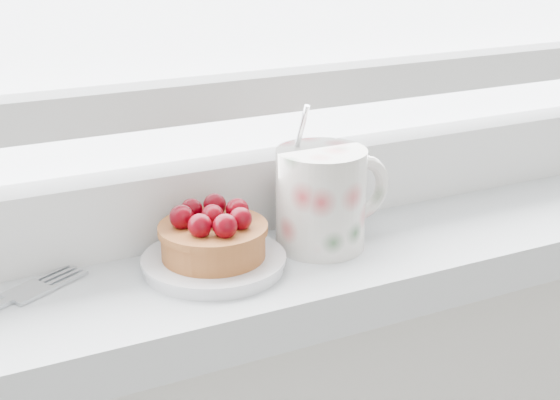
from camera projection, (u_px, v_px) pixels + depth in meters
saucer at (214, 262)px, 0.67m from camera, size 0.12×0.12×0.01m
raspberry_tart at (213, 234)px, 0.66m from camera, size 0.09×0.09×0.05m
floral_mug at (324, 196)px, 0.70m from camera, size 0.12×0.09×0.13m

